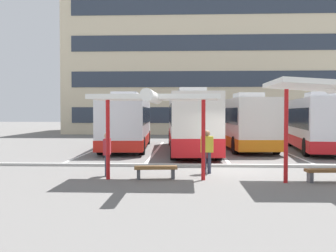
{
  "coord_description": "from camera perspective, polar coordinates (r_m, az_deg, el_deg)",
  "views": [
    {
      "loc": [
        -1.92,
        -17.07,
        2.37
      ],
      "look_at": [
        -2.85,
        2.94,
        1.69
      ],
      "focal_mm": 44.72,
      "sensor_mm": 36.0,
      "label": 1
    }
  ],
  "objects": [
    {
      "name": "bench_1",
      "position": [
        15.18,
        21.52,
        -5.88
      ],
      "size": [
        1.84,
        0.54,
        0.45
      ],
      "color": "brown",
      "rests_on": "ground"
    },
    {
      "name": "coach_bus_2",
      "position": [
        27.14,
        10.32,
        0.36
      ],
      "size": [
        3.14,
        10.19,
        3.51
      ],
      "color": "silver",
      "rests_on": "ground"
    },
    {
      "name": "lane_stripe_1",
      "position": [
        25.82,
        -1.59,
        -3.32
      ],
      "size": [
        0.16,
        14.0,
        0.01
      ],
      "primitive_type": "cube",
      "color": "white",
      "rests_on": "ground"
    },
    {
      "name": "waiting_passenger_0",
      "position": [
        16.12,
        5.34,
        -3.1
      ],
      "size": [
        0.5,
        0.26,
        1.66
      ],
      "color": "#33384C",
      "rests_on": "ground"
    },
    {
      "name": "lane_stripe_0",
      "position": [
        26.38,
        -9.91,
        -3.23
      ],
      "size": [
        0.16,
        14.0,
        0.01
      ],
      "primitive_type": "cube",
      "color": "white",
      "rests_on": "ground"
    },
    {
      "name": "coach_bus_3",
      "position": [
        26.88,
        19.61,
        0.24
      ],
      "size": [
        3.62,
        10.26,
        3.5
      ],
      "color": "silver",
      "rests_on": "ground"
    },
    {
      "name": "lane_stripe_2",
      "position": [
        25.82,
        6.92,
        -3.33
      ],
      "size": [
        0.16,
        14.0,
        0.01
      ],
      "primitive_type": "cube",
      "color": "white",
      "rests_on": "ground"
    },
    {
      "name": "bench_0",
      "position": [
        14.85,
        -1.68,
        -5.95
      ],
      "size": [
        1.55,
        0.58,
        0.45
      ],
      "color": "brown",
      "rests_on": "ground"
    },
    {
      "name": "ground_plane",
      "position": [
        17.34,
        9.04,
        -5.94
      ],
      "size": [
        160.0,
        160.0,
        0.0
      ],
      "primitive_type": "plane",
      "color": "slate"
    },
    {
      "name": "platform_kerb",
      "position": [
        18.26,
        8.71,
        -5.35
      ],
      "size": [
        44.0,
        0.24,
        0.12
      ],
      "primitive_type": "cube",
      "color": "#ADADA8",
      "rests_on": "ground"
    },
    {
      "name": "coach_bus_0",
      "position": [
        26.96,
        -5.58,
        0.45
      ],
      "size": [
        3.13,
        10.87,
        3.56
      ],
      "color": "silver",
      "rests_on": "ground"
    },
    {
      "name": "terminal_building",
      "position": [
        51.35,
        4.86,
        7.6
      ],
      "size": [
        30.37,
        15.96,
        17.61
      ],
      "color": "beige",
      "rests_on": "ground"
    },
    {
      "name": "lane_stripe_3",
      "position": [
        26.39,
        15.24,
        -3.27
      ],
      "size": [
        0.16,
        14.0,
        0.01
      ],
      "primitive_type": "cube",
      "color": "white",
      "rests_on": "ground"
    },
    {
      "name": "waiting_shelter_0",
      "position": [
        14.3,
        -1.82,
        3.64
      ],
      "size": [
        4.34,
        4.43,
        3.02
      ],
      "color": "red",
      "rests_on": "ground"
    },
    {
      "name": "coach_bus_1",
      "position": [
        25.12,
        3.06,
        0.41
      ],
      "size": [
        3.12,
        12.51,
        3.69
      ],
      "color": "silver",
      "rests_on": "ground"
    },
    {
      "name": "waiting_passenger_1",
      "position": [
        15.59,
        -8.31,
        -3.45
      ],
      "size": [
        0.23,
        0.47,
        1.6
      ],
      "color": "#33384C",
      "rests_on": "ground"
    }
  ]
}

